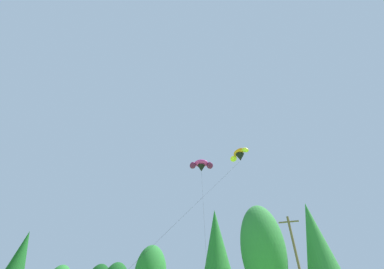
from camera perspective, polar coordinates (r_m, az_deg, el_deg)
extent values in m
cone|color=#144719|center=(56.67, -35.97, -23.36)|extent=(4.76, 4.76, 10.64)
cone|color=#236628|center=(37.97, 5.83, -25.26)|extent=(4.88, 4.88, 11.04)
ellipsoid|color=#2D7033|center=(35.74, 16.45, -24.51)|extent=(5.69, 5.69, 11.30)
cone|color=#2D7033|center=(37.93, 27.40, -21.99)|extent=(4.84, 4.84, 10.89)
cube|color=brown|center=(31.51, 21.89, -18.63)|extent=(2.20, 0.14, 0.14)
ellipsoid|color=orange|center=(32.56, 11.05, -4.13)|extent=(2.20, 2.16, 0.79)
ellipsoid|color=yellow|center=(31.59, 12.48, -3.60)|extent=(1.38, 1.30, 1.01)
ellipsoid|color=yellow|center=(33.20, 9.82, -5.67)|extent=(1.32, 1.37, 1.01)
cone|color=black|center=(32.23, 11.34, -5.33)|extent=(1.58, 1.58, 0.96)
cylinder|color=black|center=(24.34, -1.42, -18.18)|extent=(10.55, 11.96, 16.35)
ellipsoid|color=#D12893|center=(37.17, 2.21, -6.84)|extent=(2.45, 2.15, 1.09)
ellipsoid|color=#66144C|center=(37.08, 4.23, -7.32)|extent=(1.52, 1.57, 1.26)
ellipsoid|color=#66144C|center=(36.95, 0.20, -7.32)|extent=(1.32, 1.56, 1.26)
cone|color=black|center=(36.91, 2.23, -8.02)|extent=(1.47, 1.47, 0.99)
cylinder|color=black|center=(27.72, 2.86, -19.09)|extent=(3.61, 11.51, 17.59)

